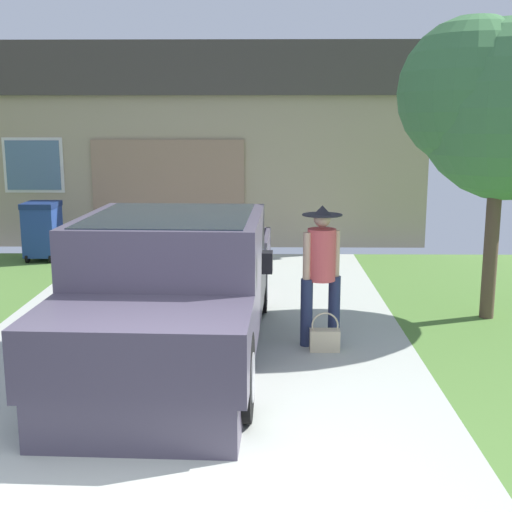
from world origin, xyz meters
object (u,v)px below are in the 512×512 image
at_px(person_with_hat, 321,265).
at_px(handbag, 325,338).
at_px(pickup_truck, 176,294).
at_px(house_with_garage, 199,141).
at_px(wheeled_trash_bin, 42,229).
at_px(front_yard_tree, 500,107).

xyz_separation_m(person_with_hat, handbag, (0.03, -0.27, -0.80)).
distance_m(pickup_truck, house_with_garage, 9.71).
xyz_separation_m(handbag, house_with_garage, (-2.34, 9.37, 1.95)).
relative_size(person_with_hat, handbag, 3.59).
relative_size(house_with_garage, wheeled_trash_bin, 9.39).
bearing_deg(front_yard_tree, handbag, -146.70).
distance_m(pickup_truck, handbag, 1.78).
relative_size(handbag, front_yard_tree, 0.12).
bearing_deg(house_with_garage, front_yard_tree, -59.21).
height_order(pickup_truck, handbag, pickup_truck).
bearing_deg(person_with_hat, front_yard_tree, -176.50).
distance_m(person_with_hat, house_with_garage, 9.45).
bearing_deg(pickup_truck, handbag, -170.13).
distance_m(house_with_garage, front_yard_tree, 9.15).
xyz_separation_m(house_with_garage, front_yard_tree, (4.67, -7.84, 0.67)).
height_order(pickup_truck, person_with_hat, person_with_hat).
height_order(house_with_garage, front_yard_tree, house_with_garage).
distance_m(person_with_hat, front_yard_tree, 3.24).
bearing_deg(handbag, house_with_garage, 104.03).
bearing_deg(wheeled_trash_bin, handbag, -45.97).
bearing_deg(handbag, front_yard_tree, 33.30).
bearing_deg(house_with_garage, wheeled_trash_bin, -120.58).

